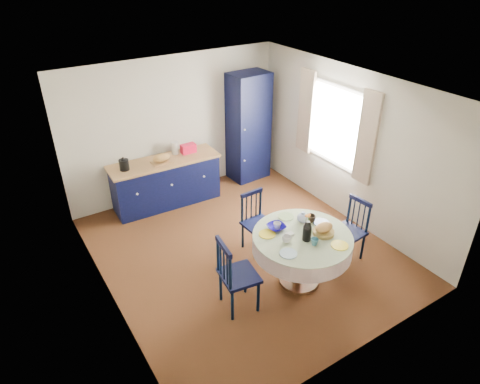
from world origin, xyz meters
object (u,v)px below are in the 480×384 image
object	(u,v)px
mug_b	(314,242)
mug_d	(277,226)
mug_c	(311,219)
cobalt_bowl	(276,227)
pantry_cabinet	(248,127)
chair_right	(350,230)
chair_left	(236,275)
kitchen_counter	(166,181)
dining_table	(302,243)
mug_a	(287,239)
chair_far	(257,222)

from	to	relation	value
mug_b	mug_d	xyz separation A→B (m)	(-0.19, 0.53, 0.00)
mug_c	mug_d	bearing A→B (deg)	167.35
mug_d	cobalt_bowl	xyz separation A→B (m)	(-0.01, 0.00, -0.02)
pantry_cabinet	chair_right	bearing A→B (deg)	-96.72
chair_left	cobalt_bowl	size ratio (longest dim) A/B	4.36
chair_left	mug_b	world-z (taller)	chair_left
pantry_cabinet	cobalt_bowl	xyz separation A→B (m)	(-1.34, -2.69, -0.22)
kitchen_counter	dining_table	xyz separation A→B (m)	(0.67, -2.90, 0.22)
mug_b	chair_left	bearing A→B (deg)	162.42
cobalt_bowl	mug_a	bearing A→B (deg)	-101.53
kitchen_counter	pantry_cabinet	distance (m)	1.90
dining_table	cobalt_bowl	size ratio (longest dim) A/B	5.46
dining_table	chair_left	xyz separation A→B (m)	(-0.98, 0.08, -0.14)
chair_far	mug_b	xyz separation A→B (m)	(0.05, -1.20, 0.36)
dining_table	mug_b	distance (m)	0.28
mug_d	mug_c	bearing A→B (deg)	-12.65
chair_right	mug_a	world-z (taller)	chair_right
kitchen_counter	mug_d	xyz separation A→B (m)	(0.47, -2.60, 0.39)
chair_far	mug_a	distance (m)	1.05
mug_b	cobalt_bowl	bearing A→B (deg)	110.03
mug_a	mug_d	world-z (taller)	mug_d
chair_right	kitchen_counter	bearing A→B (deg)	-155.34
chair_far	chair_left	bearing A→B (deg)	-138.08
chair_right	mug_a	distance (m)	1.28
pantry_cabinet	mug_c	distance (m)	2.94
kitchen_counter	chair_left	bearing A→B (deg)	-93.99
chair_right	mug_a	bearing A→B (deg)	-92.65
chair_far	mug_d	distance (m)	0.77
mug_a	cobalt_bowl	xyz separation A→B (m)	(0.06, 0.30, -0.02)
chair_left	mug_d	world-z (taller)	chair_left
mug_a	mug_c	bearing A→B (deg)	18.50
pantry_cabinet	mug_d	xyz separation A→B (m)	(-1.33, -2.70, -0.20)
kitchen_counter	mug_a	size ratio (longest dim) A/B	17.14
chair_left	mug_c	xyz separation A→B (m)	(1.27, 0.11, 0.31)
mug_c	mug_d	distance (m)	0.50
chair_far	cobalt_bowl	bearing A→B (deg)	-104.50
dining_table	mug_c	distance (m)	0.39
mug_c	chair_far	bearing A→B (deg)	114.07
mug_a	mug_d	xyz separation A→B (m)	(0.07, 0.29, 0.00)
chair_left	mug_c	size ratio (longest dim) A/B	7.86
kitchen_counter	dining_table	distance (m)	2.98
mug_b	mug_c	distance (m)	0.52
pantry_cabinet	chair_far	bearing A→B (deg)	-123.78
mug_c	chair_left	bearing A→B (deg)	-174.87
mug_b	chair_far	bearing A→B (deg)	92.31
chair_right	mug_b	world-z (taller)	chair_right
dining_table	chair_left	bearing A→B (deg)	175.42
kitchen_counter	mug_b	bearing A→B (deg)	-75.82
dining_table	mug_a	distance (m)	0.31
chair_far	mug_d	world-z (taller)	chair_far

